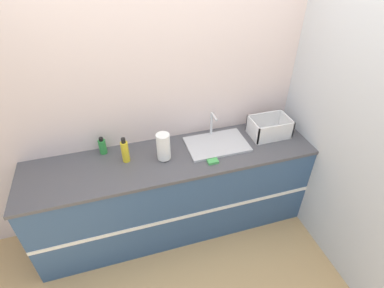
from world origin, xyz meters
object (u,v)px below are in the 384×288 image
(dish_rack, at_px, (269,129))
(bottle_yellow, at_px, (125,151))
(paper_towel_roll, at_px, (163,147))
(sink, at_px, (217,143))
(bottle_green, at_px, (102,146))

(dish_rack, relative_size, bottle_yellow, 1.56)
(paper_towel_roll, distance_m, dish_rack, 1.04)
(dish_rack, distance_m, bottle_yellow, 1.35)
(sink, bearing_deg, dish_rack, 0.91)
(sink, bearing_deg, bottle_yellow, 179.40)
(bottle_green, bearing_deg, dish_rack, -6.31)
(sink, height_order, bottle_yellow, sink)
(sink, relative_size, bottle_green, 3.41)
(paper_towel_roll, height_order, bottle_yellow, paper_towel_roll)
(sink, relative_size, bottle_yellow, 2.34)
(bottle_yellow, relative_size, bottle_green, 1.46)
(sink, bearing_deg, bottle_green, 169.91)
(sink, height_order, paper_towel_roll, sink)
(paper_towel_roll, xyz_separation_m, dish_rack, (1.03, 0.06, -0.06))
(paper_towel_roll, bearing_deg, bottle_yellow, 168.32)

